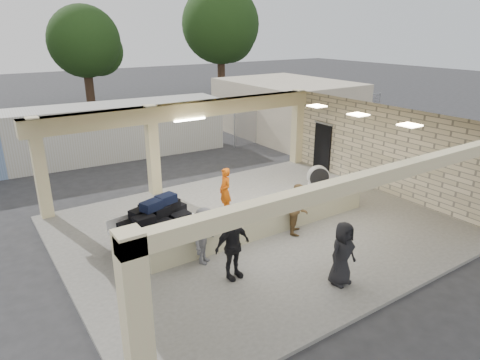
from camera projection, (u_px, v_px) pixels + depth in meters
ground at (257, 230)px, 13.98m from camera, size 120.00×120.00×0.00m
pavilion at (251, 184)px, 14.16m from camera, size 12.01×10.00×3.55m
baggage_counter at (267, 219)px, 13.39m from camera, size 8.20×0.58×0.98m
luggage_cart at (157, 220)px, 12.55m from camera, size 2.78×2.05×1.46m
drum_fan at (318, 177)px, 17.03m from camera, size 0.91×0.66×0.97m
baggage_handler at (225, 191)px, 14.74m from camera, size 0.39×0.63×1.64m
passenger_a at (298, 209)px, 13.34m from camera, size 0.80×0.80×1.62m
passenger_b at (233, 246)px, 10.85m from camera, size 1.10×0.50×1.82m
passenger_c at (204, 236)px, 11.57m from camera, size 1.06×0.94×1.63m
passenger_d at (342, 254)px, 10.62m from camera, size 0.85×0.40×1.68m
car_white_a at (259, 115)px, 28.94m from camera, size 4.91×2.69×1.35m
car_white_b at (300, 110)px, 30.65m from camera, size 4.29×1.72×1.34m
car_dark at (200, 112)px, 29.30m from camera, size 4.61×2.23×1.47m
container_white at (101, 132)px, 21.24m from camera, size 12.49×3.33×2.68m
fence at (315, 116)px, 26.43m from camera, size 12.06×0.06×2.03m
tree_mid at (88, 44)px, 33.97m from camera, size 6.00×5.60×8.00m
tree_right at (223, 28)px, 39.07m from camera, size 7.20×7.00×10.00m
adjacent_building at (287, 108)px, 26.24m from camera, size 6.00×8.00×3.20m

